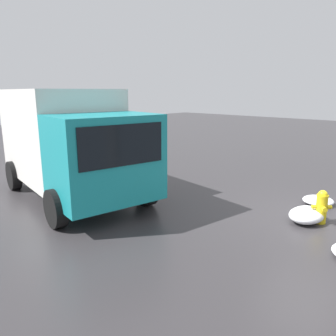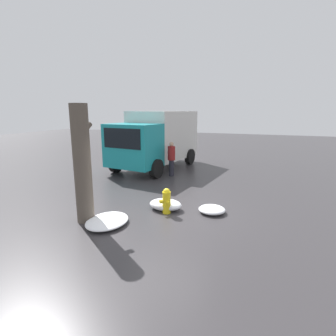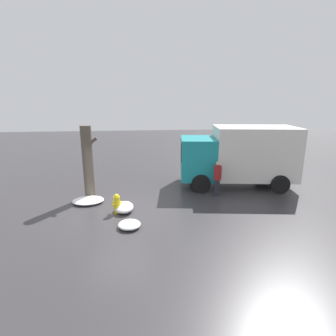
{
  "view_description": "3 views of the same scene",
  "coord_description": "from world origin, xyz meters",
  "px_view_note": "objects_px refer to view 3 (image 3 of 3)",
  "views": [
    {
      "loc": [
        -2.4,
        7.69,
        3.01
      ],
      "look_at": [
        3.72,
        1.29,
        0.94
      ],
      "focal_mm": 35.0,
      "sensor_mm": 36.0,
      "label": 1
    },
    {
      "loc": [
        -7.13,
        -2.72,
        3.11
      ],
      "look_at": [
        2.56,
        0.91,
        0.84
      ],
      "focal_mm": 28.0,
      "sensor_mm": 36.0,
      "label": 2
    },
    {
      "loc": [
        0.89,
        -9.86,
        4.35
      ],
      "look_at": [
        2.29,
        2.09,
        1.25
      ],
      "focal_mm": 28.0,
      "sensor_mm": 36.0,
      "label": 3
    }
  ],
  "objects_px": {
    "tree_trunk": "(88,162)",
    "pedestrian": "(217,177)",
    "delivery_truck": "(239,154)",
    "fire_hydrant": "(117,203)"
  },
  "relations": [
    {
      "from": "tree_trunk",
      "to": "fire_hydrant",
      "type": "bearing_deg",
      "value": -55.31
    },
    {
      "from": "tree_trunk",
      "to": "pedestrian",
      "type": "bearing_deg",
      "value": -4.67
    },
    {
      "from": "fire_hydrant",
      "to": "pedestrian",
      "type": "xyz_separation_m",
      "value": [
        4.54,
        1.48,
        0.49
      ]
    },
    {
      "from": "fire_hydrant",
      "to": "pedestrian",
      "type": "height_order",
      "value": "pedestrian"
    },
    {
      "from": "fire_hydrant",
      "to": "delivery_truck",
      "type": "height_order",
      "value": "delivery_truck"
    },
    {
      "from": "fire_hydrant",
      "to": "pedestrian",
      "type": "bearing_deg",
      "value": -111.76
    },
    {
      "from": "tree_trunk",
      "to": "pedestrian",
      "type": "xyz_separation_m",
      "value": [
        5.89,
        -0.48,
        -0.76
      ]
    },
    {
      "from": "fire_hydrant",
      "to": "tree_trunk",
      "type": "relative_size",
      "value": 0.24
    },
    {
      "from": "delivery_truck",
      "to": "tree_trunk",
      "type": "bearing_deg",
      "value": 105.61
    },
    {
      "from": "tree_trunk",
      "to": "pedestrian",
      "type": "height_order",
      "value": "tree_trunk"
    }
  ]
}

